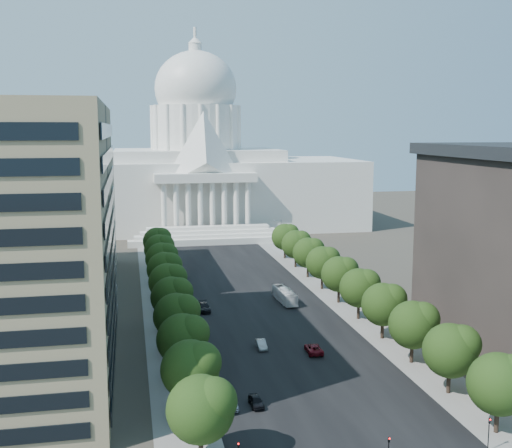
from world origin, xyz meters
TOP-DOWN VIEW (x-y plane):
  - road_asphalt at (0.00, 90.00)m, footprint 30.00×260.00m
  - sidewalk_left at (-19.00, 90.00)m, footprint 8.00×260.00m
  - sidewalk_right at (19.00, 90.00)m, footprint 8.00×260.00m
  - capitol at (0.00, 184.89)m, footprint 120.00×56.00m
  - office_block_left_far at (-48.00, 100.00)m, footprint 38.00×52.00m
  - tree_l_a at (-17.66, 11.81)m, footprint 7.79×7.60m
  - tree_l_b at (-17.66, 23.81)m, footprint 7.79×7.60m
  - tree_l_c at (-17.66, 35.81)m, footprint 7.79×7.60m
  - tree_l_d at (-17.66, 47.81)m, footprint 7.79×7.60m
  - tree_l_e at (-17.66, 59.81)m, footprint 7.79×7.60m
  - tree_l_f at (-17.66, 71.81)m, footprint 7.79×7.60m
  - tree_l_g at (-17.66, 83.81)m, footprint 7.79×7.60m
  - tree_l_h at (-17.66, 95.81)m, footprint 7.79×7.60m
  - tree_l_i at (-17.66, 107.81)m, footprint 7.79×7.60m
  - tree_l_j at (-17.66, 119.81)m, footprint 7.79×7.60m
  - tree_r_a at (18.34, 11.81)m, footprint 7.79×7.60m
  - tree_r_b at (18.34, 23.81)m, footprint 7.79×7.60m
  - tree_r_c at (18.34, 35.81)m, footprint 7.79×7.60m
  - tree_r_d at (18.34, 47.81)m, footprint 7.79×7.60m
  - tree_r_e at (18.34, 59.81)m, footprint 7.79×7.60m
  - tree_r_f at (18.34, 71.81)m, footprint 7.79×7.60m
  - tree_r_g at (18.34, 83.81)m, footprint 7.79×7.60m
  - tree_r_h at (18.34, 95.81)m, footprint 7.79×7.60m
  - tree_r_i at (18.34, 107.81)m, footprint 7.79×7.60m
  - tree_r_j at (18.34, 119.81)m, footprint 7.79×7.60m
  - traffic_signal_right at (14.50, 7.99)m, footprint 0.18×0.49m
  - traffic_signal_median at (1.50, 5.99)m, footprint 0.18×0.49m
  - streetlight_b at (19.90, 35.00)m, footprint 2.61×0.44m
  - streetlight_c at (19.90, 60.00)m, footprint 2.61×0.44m
  - streetlight_d at (19.90, 85.00)m, footprint 2.61×0.44m
  - streetlight_e at (19.90, 110.00)m, footprint 2.61×0.44m
  - streetlight_f at (19.90, 135.00)m, footprint 2.61×0.44m
  - car_dark_a at (-9.22, 24.92)m, footprint 1.77×4.09m
  - car_silver at (-3.95, 47.00)m, footprint 1.59×4.28m
  - car_red at (4.06, 43.14)m, footprint 2.70×5.35m
  - car_dark_b at (-10.82, 70.98)m, footprint 2.45×5.68m
  - car_parked at (-12.50, 25.04)m, footprint 1.94×4.36m
  - city_bus at (6.81, 74.32)m, footprint 3.17×10.94m

SIDE VIEW (x-z plane):
  - road_asphalt at x=0.00m, z-range -0.01..0.01m
  - sidewalk_left at x=-19.00m, z-range -0.01..0.01m
  - sidewalk_right at x=19.00m, z-range -0.01..0.01m
  - car_dark_a at x=-9.22m, z-range 0.00..1.37m
  - car_silver at x=-3.95m, z-range 0.00..1.40m
  - car_red at x=4.06m, z-range 0.00..1.45m
  - car_parked at x=-12.50m, z-range 0.00..1.46m
  - car_dark_b at x=-10.82m, z-range 0.00..1.63m
  - city_bus at x=6.81m, z-range 0.00..3.01m
  - traffic_signal_right at x=14.50m, z-range 0.94..5.24m
  - traffic_signal_median at x=1.50m, z-range 0.94..5.24m
  - streetlight_b at x=19.90m, z-range 1.32..10.32m
  - streetlight_c at x=19.90m, z-range 1.32..10.32m
  - streetlight_d at x=19.90m, z-range 1.32..10.32m
  - streetlight_e at x=19.90m, z-range 1.32..10.32m
  - streetlight_f at x=19.90m, z-range 1.32..10.32m
  - tree_l_a at x=-17.66m, z-range 1.47..11.44m
  - tree_l_b at x=-17.66m, z-range 1.47..11.44m
  - tree_l_c at x=-17.66m, z-range 1.47..11.44m
  - tree_l_d at x=-17.66m, z-range 1.47..11.44m
  - tree_l_e at x=-17.66m, z-range 1.47..11.44m
  - tree_l_f at x=-17.66m, z-range 1.47..11.44m
  - tree_l_g at x=-17.66m, z-range 1.47..11.44m
  - tree_l_h at x=-17.66m, z-range 1.47..11.44m
  - tree_l_i at x=-17.66m, z-range 1.47..11.44m
  - tree_l_j at x=-17.66m, z-range 1.47..11.44m
  - tree_r_a at x=18.34m, z-range 1.47..11.44m
  - tree_r_b at x=18.34m, z-range 1.47..11.44m
  - tree_r_c at x=18.34m, z-range 1.47..11.44m
  - tree_r_d at x=18.34m, z-range 1.47..11.44m
  - tree_r_e at x=18.34m, z-range 1.47..11.44m
  - tree_r_f at x=18.34m, z-range 1.47..11.44m
  - tree_r_g at x=18.34m, z-range 1.47..11.44m
  - tree_r_h at x=18.34m, z-range 1.47..11.44m
  - tree_r_i at x=18.34m, z-range 1.47..11.44m
  - tree_r_j at x=18.34m, z-range 1.47..11.44m
  - office_block_left_far at x=-48.00m, z-range 0.00..30.00m
  - capitol at x=0.00m, z-range -16.49..56.51m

